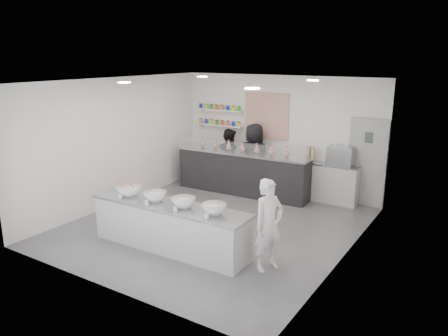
% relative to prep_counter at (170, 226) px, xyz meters
% --- Properties ---
extents(floor, '(6.00, 6.00, 0.00)m').
position_rel_prep_counter_xyz_m(floor, '(0.08, 1.37, -0.44)').
color(floor, '#515156').
rests_on(floor, ground).
extents(ceiling, '(6.00, 6.00, 0.00)m').
position_rel_prep_counter_xyz_m(ceiling, '(0.08, 1.37, 2.56)').
color(ceiling, white).
rests_on(ceiling, floor).
extents(back_wall, '(5.50, 0.00, 5.50)m').
position_rel_prep_counter_xyz_m(back_wall, '(0.08, 4.37, 1.06)').
color(back_wall, white).
rests_on(back_wall, floor).
extents(left_wall, '(0.00, 6.00, 6.00)m').
position_rel_prep_counter_xyz_m(left_wall, '(-2.67, 1.37, 1.06)').
color(left_wall, white).
rests_on(left_wall, floor).
extents(right_wall, '(0.00, 6.00, 6.00)m').
position_rel_prep_counter_xyz_m(right_wall, '(2.83, 1.37, 1.06)').
color(right_wall, white).
rests_on(right_wall, floor).
extents(back_door, '(0.88, 0.04, 2.10)m').
position_rel_prep_counter_xyz_m(back_door, '(2.38, 4.34, 0.61)').
color(back_door, '#9B9B98').
rests_on(back_door, floor).
extents(pattern_panel, '(1.25, 0.03, 1.20)m').
position_rel_prep_counter_xyz_m(pattern_panel, '(-0.27, 4.35, 1.51)').
color(pattern_panel, '#AA4024').
rests_on(pattern_panel, back_wall).
extents(jar_shelf_lower, '(1.45, 0.22, 0.04)m').
position_rel_prep_counter_xyz_m(jar_shelf_lower, '(-1.67, 4.27, 1.16)').
color(jar_shelf_lower, silver).
rests_on(jar_shelf_lower, back_wall).
extents(jar_shelf_upper, '(1.45, 0.22, 0.04)m').
position_rel_prep_counter_xyz_m(jar_shelf_upper, '(-1.67, 4.27, 1.58)').
color(jar_shelf_upper, silver).
rests_on(jar_shelf_upper, back_wall).
extents(preserve_jars, '(1.45, 0.10, 0.56)m').
position_rel_prep_counter_xyz_m(preserve_jars, '(-1.67, 4.25, 1.44)').
color(preserve_jars, '#FA6434').
rests_on(preserve_jars, jar_shelf_lower).
extents(downlight_0, '(0.24, 0.24, 0.02)m').
position_rel_prep_counter_xyz_m(downlight_0, '(-1.32, 0.37, 2.54)').
color(downlight_0, white).
rests_on(downlight_0, ceiling).
extents(downlight_1, '(0.24, 0.24, 0.02)m').
position_rel_prep_counter_xyz_m(downlight_1, '(1.48, 0.37, 2.54)').
color(downlight_1, white).
rests_on(downlight_1, ceiling).
extents(downlight_2, '(0.24, 0.24, 0.02)m').
position_rel_prep_counter_xyz_m(downlight_2, '(-1.32, 2.97, 2.54)').
color(downlight_2, white).
rests_on(downlight_2, ceiling).
extents(downlight_3, '(0.24, 0.24, 0.02)m').
position_rel_prep_counter_xyz_m(downlight_3, '(1.48, 2.97, 2.54)').
color(downlight_3, white).
rests_on(downlight_3, ceiling).
extents(prep_counter, '(3.21, 0.79, 0.87)m').
position_rel_prep_counter_xyz_m(prep_counter, '(0.00, 0.00, 0.00)').
color(prep_counter, beige).
rests_on(prep_counter, floor).
extents(back_bar, '(3.58, 0.79, 1.10)m').
position_rel_prep_counter_xyz_m(back_bar, '(-0.54, 3.59, 0.12)').
color(back_bar, black).
rests_on(back_bar, floor).
extents(sneeze_guard, '(3.51, 0.15, 0.30)m').
position_rel_prep_counter_xyz_m(sneeze_guard, '(-0.53, 3.28, 0.82)').
color(sneeze_guard, white).
rests_on(sneeze_guard, back_bar).
extents(espresso_ledge, '(1.27, 0.41, 0.95)m').
position_rel_prep_counter_xyz_m(espresso_ledge, '(1.63, 4.15, 0.04)').
color(espresso_ledge, beige).
rests_on(espresso_ledge, floor).
extents(espresso_machine, '(0.60, 0.42, 0.46)m').
position_rel_prep_counter_xyz_m(espresso_machine, '(1.81, 4.15, 0.74)').
color(espresso_machine, '#93969E').
rests_on(espresso_machine, espresso_ledge).
extents(cup_stacks, '(0.24, 0.24, 0.38)m').
position_rel_prep_counter_xyz_m(cup_stacks, '(1.08, 4.15, 0.70)').
color(cup_stacks, tan).
rests_on(cup_stacks, espresso_ledge).
extents(prep_bowls, '(2.40, 0.58, 0.17)m').
position_rel_prep_counter_xyz_m(prep_bowls, '(0.00, 0.00, 0.52)').
color(prep_bowls, white).
rests_on(prep_bowls, prep_counter).
extents(label_cards, '(2.01, 0.04, 0.07)m').
position_rel_prep_counter_xyz_m(label_cards, '(-0.01, -0.54, 0.47)').
color(label_cards, white).
rests_on(label_cards, prep_counter).
extents(cookie_bags, '(2.54, 0.24, 0.26)m').
position_rel_prep_counter_xyz_m(cookie_bags, '(-0.54, 3.59, 0.80)').
color(cookie_bags, '#C3597D').
rests_on(cookie_bags, back_bar).
extents(woman_prep, '(0.57, 0.67, 1.56)m').
position_rel_prep_counter_xyz_m(woman_prep, '(1.88, 0.27, 0.35)').
color(woman_prep, white).
rests_on(woman_prep, floor).
extents(staff_left, '(0.91, 0.79, 1.59)m').
position_rel_prep_counter_xyz_m(staff_left, '(-1.18, 3.97, 0.36)').
color(staff_left, black).
rests_on(staff_left, floor).
extents(staff_right, '(0.91, 0.62, 1.79)m').
position_rel_prep_counter_xyz_m(staff_right, '(-0.41, 3.97, 0.46)').
color(staff_right, black).
rests_on(staff_right, floor).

